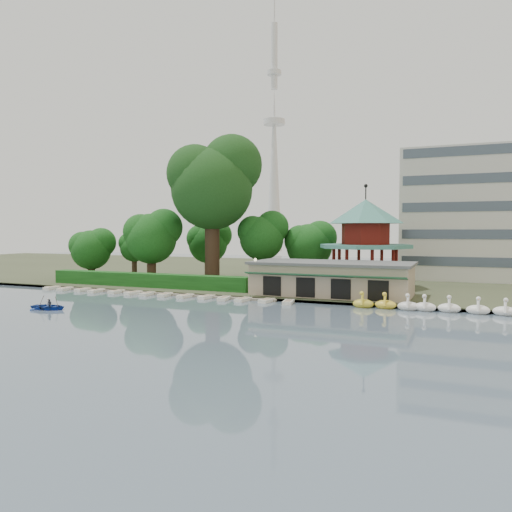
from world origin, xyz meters
The scene contains 14 objects.
ground_plane centered at (0.00, 0.00, 0.00)m, with size 220.00×220.00×0.00m, color slate.
shore centered at (0.00, 52.00, 0.20)m, with size 220.00×70.00×0.40m, color #424930.
embankment centered at (0.00, 17.30, 0.15)m, with size 220.00×0.60×0.30m, color gray.
dock centered at (-12.00, 17.20, 0.12)m, with size 34.00×1.60×0.24m, color gray.
boathouse centered at (10.00, 21.97, 2.37)m, with size 18.60×9.39×3.90m.
pavilion centered at (12.00, 32.00, 7.48)m, with size 12.40×12.40×13.50m.
broadcast_tower centered at (-42.00, 140.00, 33.98)m, with size 8.00×8.00×96.00m.
hedge centered at (-15.00, 20.50, 1.30)m, with size 30.00×2.00×1.80m, color #1A581A.
lamp_post centered at (1.50, 19.00, 3.34)m, with size 0.36×0.36×4.28m.
big_tree centered at (-8.84, 28.19, 14.95)m, with size 12.76×11.89×21.27m.
small_trees centered at (-12.64, 31.13, 6.46)m, with size 40.15×17.23×10.74m.
swan_boats centered at (24.62, 16.59, 0.40)m, with size 22.52×2.10×1.92m.
moored_rowboats centered at (-10.12, 15.80, 0.18)m, with size 35.03×2.78×0.36m.
rowboat_with_passengers centered at (-14.33, 2.76, 0.53)m, with size 5.56×4.28×2.01m.
Camera 1 is at (24.39, -35.22, 8.03)m, focal length 35.00 mm.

